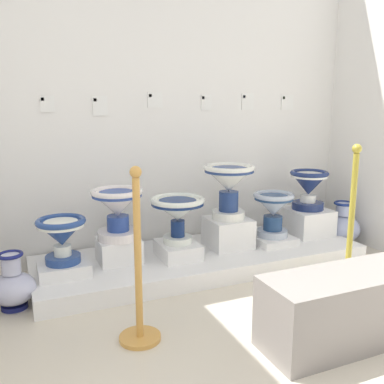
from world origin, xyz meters
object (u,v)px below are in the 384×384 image
Objects in this scene: plinth_block_pale_glazed at (178,250)px; info_placard_third at (155,100)px; plinth_block_slender_white at (119,250)px; antique_toilet_pale_glazed at (178,210)px; plinth_block_leftmost at (228,232)px; info_placard_sixth at (287,102)px; museum_bench at (351,306)px; antique_toilet_broad_patterned at (273,208)px; antique_toilet_rightmost at (309,185)px; stanchion_post_near_left at (139,287)px; antique_toilet_central_ornate at (62,234)px; plinth_block_rightmost at (307,221)px; decorative_vase_spare at (342,227)px; plinth_block_central_ornate at (64,269)px; antique_toilet_slender_white at (117,207)px; stanchion_post_near_right at (349,249)px; info_placard_first at (47,104)px; info_placard_fourth at (206,102)px; antique_toilet_leftmost at (229,182)px; info_placard_second at (100,106)px; info_placard_fifth at (248,101)px; decorative_vase_companion at (13,286)px; plinth_block_broad_patterned at (272,239)px.

info_placard_third is at bearing 90.34° from plinth_block_pale_glazed.
plinth_block_slender_white is 0.74× the size of antique_toilet_pale_glazed.
info_placard_sixth is at bearing 26.72° from plinth_block_leftmost.
antique_toilet_broad_patterned is at bearing 75.09° from museum_bench.
plinth_block_leftmost is 0.89m from antique_toilet_rightmost.
plinth_block_pale_glazed is 0.36× the size of stanchion_post_near_left.
antique_toilet_pale_glazed is 1.42m from museum_bench.
plinth_block_rightmost is at bearing 3.26° from antique_toilet_central_ornate.
decorative_vase_spare is at bearing -54.28° from info_placard_sixth.
antique_toilet_rightmost is at bearing 3.26° from plinth_block_central_ornate.
info_placard_third is 2.07m from decorative_vase_spare.
plinth_block_leftmost is 0.87× the size of plinth_block_rightmost.
antique_toilet_slender_white is 0.92× the size of antique_toilet_pale_glazed.
stanchion_post_near_right reaches higher than plinth_block_leftmost.
info_placard_first reaches higher than decorative_vase_spare.
stanchion_post_near_left is at bearing -127.69° from info_placard_fourth.
plinth_block_leftmost is 1.25m from info_placard_third.
antique_toilet_leftmost is at bearing 3.84° from antique_toilet_central_ornate.
antique_toilet_pale_glazed is 1.19× the size of antique_toilet_rightmost.
info_placard_second reaches higher than info_placard_first.
info_placard_first is at bearing -180.00° from info_placard_fifth.
antique_toilet_slender_white is 0.98m from info_placard_third.
decorative_vase_spare is (1.65, 0.02, -0.33)m from antique_toilet_pale_glazed.
info_placard_sixth reaches higher than antique_toilet_broad_patterned.
antique_toilet_central_ornate is at bearing -176.74° from antique_toilet_rightmost.
info_placard_first is 0.39m from info_placard_second.
decorative_vase_companion reaches higher than plinth_block_pale_glazed.
antique_toilet_rightmost is (1.31, 0.11, 0.07)m from antique_toilet_pale_glazed.
plinth_block_broad_patterned is at bearing -166.72° from antique_toilet_rightmost.
stanchion_post_near_left is at bearing -77.16° from info_placard_first.
plinth_block_central_ornate is at bearing 20.04° from decorative_vase_companion.
info_placard_second is (-1.76, 0.39, 1.04)m from plinth_block_rightmost.
plinth_block_leftmost is 1.68m from decorative_vase_companion.
info_placard_second is at bearing 180.00° from info_placard_third.
info_placard_first is 2.16m from info_placard_sixth.
antique_toilet_central_ornate is 1.67m from info_placard_fourth.
antique_toilet_broad_patterned is at bearing 0.15° from plinth_block_pale_glazed.
antique_toilet_central_ornate reaches higher than plinth_block_central_ornate.
stanchion_post_near_left is (-0.11, -0.91, -0.24)m from antique_toilet_slender_white.
info_placard_second reaches higher than antique_toilet_central_ornate.
info_placard_first is at bearing -180.00° from info_placard_second.
plinth_block_leftmost is at bearing -133.82° from info_placard_fifth.
antique_toilet_pale_glazed is at bearing -10.66° from antique_toilet_slender_white.
antique_toilet_leftmost reaches higher than antique_toilet_rightmost.
info_placard_third is 0.91× the size of info_placard_sixth.
stanchion_post_near_right is (0.97, -1.28, -1.01)m from info_placard_third.
plinth_block_slender_white is at bearing 16.50° from decorative_vase_companion.
antique_toilet_broad_patterned reaches higher than plinth_block_broad_patterned.
info_placard_fifth is (1.34, -0.00, 0.04)m from info_placard_second.
antique_toilet_rightmost is at bearing -90.00° from plinth_block_rightmost.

